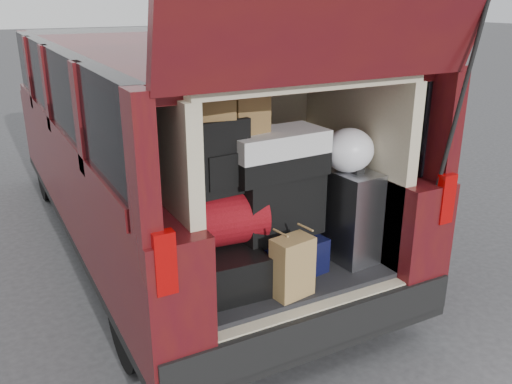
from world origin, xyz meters
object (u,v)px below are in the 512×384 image
at_px(black_hardshell, 217,264).
at_px(navy_hardshell, 278,250).
at_px(silver_roller, 348,215).
at_px(twotone_duffel, 276,153).
at_px(black_soft_case, 275,204).
at_px(backpack, 220,156).
at_px(kraft_bag, 292,267).
at_px(red_duffel, 222,218).

xyz_separation_m(black_hardshell, navy_hardshell, (0.42, 0.01, -0.01)).
bearing_deg(silver_roller, twotone_duffel, 163.91).
relative_size(black_hardshell, black_soft_case, 1.13).
height_order(black_hardshell, backpack, backpack).
relative_size(kraft_bag, red_duffel, 0.72).
bearing_deg(navy_hardshell, black_soft_case, 115.78).
xyz_separation_m(silver_roller, twotone_duffel, (-0.48, 0.09, 0.44)).
bearing_deg(navy_hardshell, twotone_duffel, 173.81).
height_order(kraft_bag, twotone_duffel, twotone_duffel).
xyz_separation_m(kraft_bag, twotone_duffel, (0.08, 0.33, 0.56)).
bearing_deg(silver_roller, black_soft_case, 161.18).
bearing_deg(red_duffel, silver_roller, -0.38).
distance_m(black_hardshell, backpack, 0.64).
xyz_separation_m(black_hardshell, red_duffel, (0.04, 0.01, 0.28)).
height_order(red_duffel, backpack, backpack).
bearing_deg(red_duffel, black_soft_case, 9.67).
xyz_separation_m(silver_roller, kraft_bag, (-0.56, -0.24, -0.12)).
relative_size(navy_hardshell, twotone_duffel, 0.85).
height_order(backpack, twotone_duffel, backpack).
bearing_deg(silver_roller, red_duffel, 168.86).
xyz_separation_m(black_soft_case, twotone_duffel, (-0.01, -0.02, 0.32)).
relative_size(black_soft_case, backpack, 1.27).
height_order(kraft_bag, red_duffel, red_duffel).
distance_m(black_soft_case, twotone_duffel, 0.32).
distance_m(navy_hardshell, silver_roller, 0.49).
relative_size(backpack, twotone_duffel, 0.72).
bearing_deg(navy_hardshell, red_duffel, 172.83).
distance_m(black_hardshell, black_soft_case, 0.50).
relative_size(black_hardshell, navy_hardshell, 1.20).
bearing_deg(navy_hardshell, backpack, 172.28).
distance_m(black_hardshell, kraft_bag, 0.45).
bearing_deg(twotone_duffel, red_duffel, 177.56).
height_order(black_soft_case, twotone_duffel, twotone_duffel).
distance_m(black_hardshell, twotone_duffel, 0.73).
xyz_separation_m(backpack, twotone_duffel, (0.35, 0.00, -0.03)).
distance_m(kraft_bag, black_soft_case, 0.44).
height_order(silver_roller, red_duffel, silver_roller).
relative_size(red_duffel, twotone_duffel, 0.82).
bearing_deg(black_hardshell, black_soft_case, 7.25).
bearing_deg(backpack, kraft_bag, -55.12).
distance_m(navy_hardshell, red_duffel, 0.48).
bearing_deg(backpack, navy_hardshell, -4.34).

